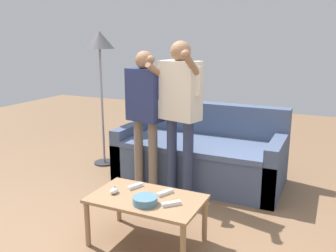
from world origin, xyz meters
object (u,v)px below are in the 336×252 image
coffee_table (146,203)px  game_remote_nunchuk (114,191)px  snack_bowl (145,200)px  game_remote_wand_far (171,204)px  floor_lamp (100,48)px  player_left (145,105)px  couch (201,155)px  game_remote_wand_spare (135,186)px  game_remote_wand_near (165,193)px  player_center (180,103)px

coffee_table → game_remote_nunchuk: size_ratio=10.26×
snack_bowl → game_remote_wand_far: (0.19, 0.06, -0.01)m
snack_bowl → floor_lamp: bearing=133.0°
game_remote_wand_far → player_left: bearing=127.3°
game_remote_nunchuk → coffee_table: bearing=8.8°
floor_lamp → player_left: 1.22m
snack_bowl → floor_lamp: floor_lamp is taller
player_left → couch: bearing=53.0°
couch → player_left: (-0.43, -0.57, 0.66)m
couch → player_left: 0.97m
couch → game_remote_wand_spare: couch is taller
snack_bowl → game_remote_wand_spare: size_ratio=1.26×
player_left → game_remote_nunchuk: bearing=-76.5°
coffee_table → game_remote_wand_far: game_remote_wand_far is taller
player_left → game_remote_wand_far: player_left is taller
snack_bowl → floor_lamp: size_ratio=0.11×
coffee_table → game_remote_wand_near: size_ratio=5.77×
floor_lamp → player_left: size_ratio=1.14×
player_center → game_remote_wand_far: (0.35, -0.97, -0.60)m
coffee_table → game_remote_wand_spare: (-0.17, 0.13, 0.07)m
floor_lamp → game_remote_wand_far: size_ratio=13.00×
game_remote_wand_far → game_remote_wand_spare: 0.45m
player_left → game_remote_wand_spare: bearing=-67.4°
snack_bowl → player_left: (-0.56, 1.05, 0.52)m
player_left → floor_lamp: bearing=149.4°
game_remote_nunchuk → floor_lamp: size_ratio=0.05×
game_remote_wand_near → game_remote_wand_far: bearing=-51.7°
game_remote_nunchuk → player_left: player_left is taller
snack_bowl → game_remote_wand_near: size_ratio=1.22×
couch → coffee_table: (0.08, -1.51, 0.05)m
player_left → game_remote_wand_near: (0.62, -0.83, -0.54)m
snack_bowl → game_remote_nunchuk: snack_bowl is taller
snack_bowl → game_remote_wand_far: size_ratio=1.43×
game_remote_nunchuk → game_remote_wand_near: size_ratio=0.56×
player_left → game_remote_wand_spare: (0.34, -0.81, -0.54)m
game_remote_nunchuk → game_remote_wand_spare: size_ratio=0.58×
game_remote_wand_near → player_left: bearing=127.1°
game_remote_nunchuk → player_left: 1.14m
game_remote_wand_far → player_center: bearing=109.6°
couch → game_remote_wand_spare: 1.39m
couch → game_remote_wand_near: bearing=-82.1°
player_left → game_remote_wand_far: (0.75, -0.99, -0.54)m
player_left → snack_bowl: bearing=-61.9°
player_center → snack_bowl: bearing=-81.5°
coffee_table → game_remote_nunchuk: bearing=-171.2°
coffee_table → game_remote_wand_near: bearing=45.4°
coffee_table → floor_lamp: bearing=134.1°
game_remote_nunchuk → player_left: bearing=103.5°
coffee_table → player_center: 1.15m
game_remote_wand_spare → player_center: bearing=85.0°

